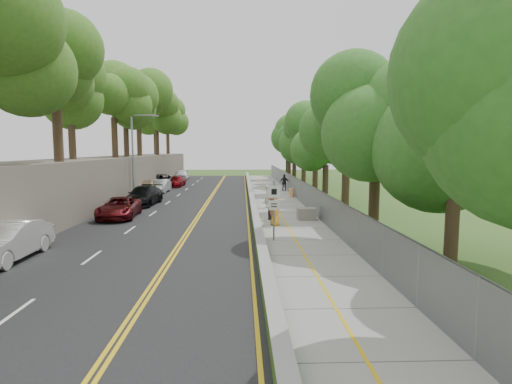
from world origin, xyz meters
The scene contains 25 objects.
ground centered at (0.00, 0.00, 0.00)m, with size 140.00×140.00×0.00m, color #33511E.
road centered at (-5.40, 15.00, 0.02)m, with size 11.20×66.00×0.04m, color black.
sidewalk centered at (2.55, 15.00, 0.03)m, with size 4.20×66.00×0.05m, color gray.
jersey_barrier centered at (0.25, 15.00, 0.30)m, with size 0.42×66.00×0.60m, color #7AE635.
rock_embankment centered at (-13.50, 15.00, 2.00)m, with size 5.00×66.00×4.00m, color #595147.
chainlink_fence centered at (4.65, 15.00, 1.00)m, with size 0.04×66.00×2.00m, color slate.
trees_embankment centered at (-13.00, 15.00, 10.50)m, with size 6.40×66.00×13.00m, color #467924, non-canonical shape.
trees_fenceside centered at (7.00, 15.00, 7.00)m, with size 7.00×66.00×14.00m, color #3B7B29, non-canonical shape.
streetlight centered at (-10.46, 14.00, 4.64)m, with size 2.52×0.22×8.00m.
signpost centered at (1.05, -3.02, 1.96)m, with size 0.62×0.09×3.10m.
construction_barrel centered at (4.30, 16.00, 0.46)m, with size 0.50×0.50×0.82m, color #FF6700.
concrete_block centered at (3.71, 3.00, 0.45)m, with size 1.20×0.90×0.80m, color slate.
car_1 centered at (-10.60, -6.36, 0.86)m, with size 1.74×5.00×1.65m, color white.
car_2 centered at (-9.10, 4.27, 0.75)m, with size 2.35×5.09×1.41m, color maroon.
car_3 centered at (-9.00, 10.68, 0.84)m, with size 2.24×5.51×1.60m, color black.
car_4 centered at (-10.60, 18.93, 0.83)m, with size 1.86×4.62×1.58m, color #C3A991.
car_5 centered at (-9.53, 20.60, 0.75)m, with size 1.50×4.31×1.42m, color silver.
car_6 centered at (-10.60, 25.53, 0.87)m, with size 2.75×5.97×1.66m, color black.
car_7 centered at (-9.00, 27.36, 0.70)m, with size 1.85×4.56×1.32m, color maroon.
car_8 centered at (-9.92, 38.92, 0.84)m, with size 1.89×4.69×1.60m, color white.
painter_0 centered at (1.45, 1.00, 0.86)m, with size 0.80×0.52×1.63m, color yellow.
painter_1 centered at (1.45, 8.45, 0.99)m, with size 0.68×0.45×1.88m, color beige.
painter_2 centered at (1.45, 3.29, 0.88)m, with size 0.80×0.63×1.65m, color black.
painter_3 centered at (1.35, 1.35, 0.99)m, with size 1.22×0.70×1.89m, color brown.
person_far centered at (4.20, 21.66, 0.99)m, with size 1.10×0.46×1.88m, color black.
Camera 1 is at (-0.57, -23.34, 4.77)m, focal length 28.00 mm.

